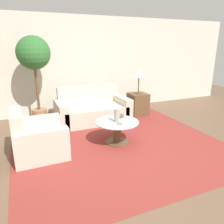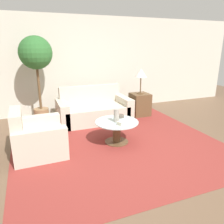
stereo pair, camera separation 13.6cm
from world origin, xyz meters
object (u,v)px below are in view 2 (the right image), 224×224
Objects in this scene: bowl at (120,116)px; table_lamp at (141,74)px; sofa_main at (93,110)px; vase at (116,115)px; coffee_table at (117,129)px; potted_plant at (36,59)px; book_stack at (123,123)px; armchair at (35,139)px.

table_lamp is at bearing 47.14° from bowl.
vase is (0.03, -1.45, 0.29)m from sofa_main.
coffee_table is 3.31× the size of vase.
sofa_main is 1.78m from potted_plant.
potted_plant is (-1.23, 0.29, 1.25)m from sofa_main.
coffee_table is 1.28× the size of table_lamp.
sofa_main is at bearing 70.61° from book_stack.
bowl is at bearing 51.41° from book_stack.
armchair reaches higher than vase.
bowl is 0.42m from book_stack.
armchair is 5.66× the size of bowl.
coffee_table is at bearing 79.23° from book_stack.
vase is at bearing -137.62° from coffee_table.
armchair reaches higher than coffee_table.
potted_plant is 2.55m from book_stack.
armchair is 2.07m from potted_plant.
table_lamp reaches higher than vase.
armchair is 1.48× the size of table_lamp.
armchair is at bearing 175.63° from vase.
bowl is at bearing -46.69° from potted_plant.
book_stack is (0.08, -1.63, 0.20)m from sofa_main.
table_lamp is 3.82× the size of bowl.
sofa_main is 1.55m from table_lamp.
armchair is 1.51m from vase.
vase reaches higher than book_stack.
armchair is at bearing 176.07° from coffee_table.
potted_plant reaches higher than coffee_table.
table_lamp reaches higher than bowl.
coffee_table is at bearing -53.67° from potted_plant.
bowl is (1.65, 0.11, 0.19)m from armchair.
vase reaches higher than bowl.
potted_plant reaches higher than book_stack.
potted_plant is (-2.53, 0.33, 0.41)m from table_lamp.
vase is (-1.27, -1.41, -0.56)m from table_lamp.
table_lamp is at bearing -1.69° from sofa_main.
sofa_main is at bearing 99.23° from bowl.
book_stack is at bearing -101.80° from armchair.
sofa_main is at bearing -48.33° from armchair.
book_stack is at bearing -127.47° from table_lamp.
book_stack is (-1.22, -1.59, -0.65)m from table_lamp.
armchair is at bearing -176.15° from bowl.
table_lamp is 2.58m from potted_plant.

